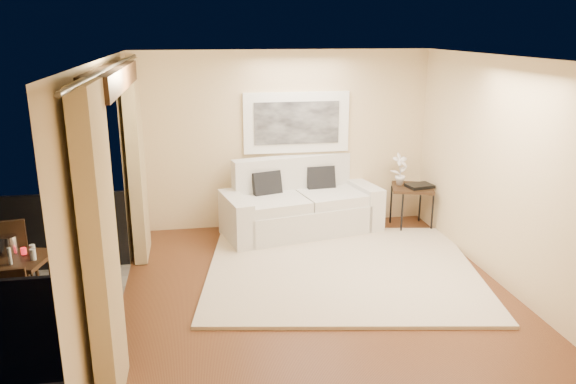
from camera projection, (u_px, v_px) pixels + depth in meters
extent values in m
plane|color=brown|center=(317.00, 293.00, 6.60)|extent=(5.00, 5.00, 0.00)
plane|color=white|center=(321.00, 58.00, 5.84)|extent=(5.00, 5.00, 0.00)
plane|color=beige|center=(283.00, 140.00, 8.58)|extent=(4.50, 0.00, 4.50)
plane|color=beige|center=(399.00, 278.00, 3.85)|extent=(4.50, 0.00, 4.50)
plane|color=beige|center=(506.00, 174.00, 6.58)|extent=(0.00, 5.00, 5.00)
plane|color=beige|center=(128.00, 154.00, 7.61)|extent=(0.00, 2.70, 2.70)
plane|color=beige|center=(75.00, 263.00, 4.11)|extent=(0.00, 2.70, 2.70)
plane|color=beige|center=(98.00, 76.00, 5.52)|extent=(0.00, 2.40, 2.40)
cube|color=#301D10|center=(111.00, 79.00, 5.55)|extent=(0.28, 2.40, 0.22)
cube|color=#605B56|center=(35.00, 320.00, 6.11)|extent=(1.80, 2.60, 0.12)
cube|color=black|center=(56.00, 232.00, 7.16)|extent=(1.80, 0.06, 1.00)
cube|color=tan|center=(136.00, 161.00, 7.36)|extent=(0.16, 0.75, 2.62)
cube|color=tan|center=(101.00, 250.00, 4.42)|extent=(0.16, 0.75, 2.62)
cylinder|color=#4C473F|center=(112.00, 67.00, 5.52)|extent=(0.04, 4.80, 0.04)
cube|color=white|center=(297.00, 123.00, 8.51)|extent=(1.62, 0.05, 0.92)
cube|color=black|center=(297.00, 123.00, 8.48)|extent=(1.30, 0.02, 0.64)
cube|color=beige|center=(342.00, 269.00, 7.21)|extent=(3.83, 3.47, 0.04)
cube|color=silver|center=(301.00, 219.00, 8.47)|extent=(2.04, 1.36, 0.46)
cube|color=silver|center=(292.00, 185.00, 8.70)|extent=(1.89, 0.63, 0.90)
cube|color=silver|center=(236.00, 220.00, 8.08)|extent=(0.47, 1.03, 0.68)
cube|color=silver|center=(362.00, 204.00, 8.81)|extent=(0.47, 1.03, 0.68)
cube|color=silver|center=(274.00, 203.00, 8.20)|extent=(1.05, 1.05, 0.15)
cube|color=silver|center=(330.00, 196.00, 8.52)|extent=(1.05, 1.05, 0.15)
cube|color=black|center=(267.00, 186.00, 8.37)|extent=(0.48, 0.32, 0.45)
cube|color=black|center=(321.00, 181.00, 8.68)|extent=(0.46, 0.24, 0.45)
cube|color=#301D10|center=(413.00, 188.00, 8.62)|extent=(0.76, 0.76, 0.04)
cylinder|color=black|center=(402.00, 214.00, 8.44)|extent=(0.03, 0.03, 0.62)
cylinder|color=black|center=(432.00, 212.00, 8.52)|extent=(0.03, 0.03, 0.62)
cylinder|color=black|center=(391.00, 204.00, 8.90)|extent=(0.03, 0.03, 0.62)
cylinder|color=black|center=(420.00, 203.00, 8.98)|extent=(0.03, 0.03, 0.62)
cube|color=black|center=(420.00, 186.00, 8.55)|extent=(0.43, 0.35, 0.05)
imported|color=white|center=(400.00, 169.00, 8.62)|extent=(0.30, 0.25, 0.50)
cube|color=#301D10|center=(18.00, 260.00, 5.87)|extent=(0.70, 0.70, 0.05)
cylinder|color=#301D10|center=(41.00, 299.00, 5.78)|extent=(0.04, 0.04, 0.64)
cylinder|color=#301D10|center=(6.00, 282.00, 6.15)|extent=(0.04, 0.04, 0.64)
cylinder|color=#301D10|center=(51.00, 279.00, 6.23)|extent=(0.04, 0.04, 0.64)
cube|color=#301D10|center=(11.00, 261.00, 6.36)|extent=(0.50, 0.50, 0.05)
cube|color=#301D10|center=(6.00, 246.00, 6.11)|extent=(0.43, 0.13, 0.57)
cylinder|color=#301D10|center=(31.00, 272.00, 6.64)|extent=(0.03, 0.03, 0.44)
cylinder|color=#301D10|center=(29.00, 284.00, 6.32)|extent=(0.03, 0.03, 0.44)
cube|color=#301D10|center=(6.00, 326.00, 5.08)|extent=(0.42, 0.42, 0.05)
cube|color=#301D10|center=(6.00, 295.00, 5.17)|extent=(0.38, 0.08, 0.50)
cylinder|color=#301D10|center=(24.00, 353.00, 5.03)|extent=(0.03, 0.03, 0.39)
cylinder|color=#301D10|center=(30.00, 336.00, 5.32)|extent=(0.03, 0.03, 0.39)
cylinder|color=silver|center=(9.00, 245.00, 5.95)|extent=(0.18, 0.18, 0.20)
cylinder|color=red|center=(24.00, 251.00, 5.96)|extent=(0.06, 0.06, 0.07)
cylinder|color=silver|center=(10.00, 256.00, 5.68)|extent=(0.04, 0.04, 0.18)
cylinder|color=silver|center=(33.00, 255.00, 5.80)|extent=(0.06, 0.06, 0.12)
cylinder|color=silver|center=(33.00, 250.00, 5.91)|extent=(0.06, 0.06, 0.12)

